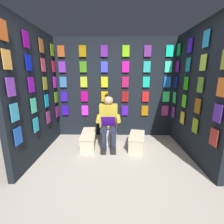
{
  "coord_description": "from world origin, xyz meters",
  "views": [
    {
      "loc": [
        0.01,
        1.97,
        1.57
      ],
      "look_at": [
        0.06,
        -1.1,
        0.85
      ],
      "focal_mm": 24.86,
      "sensor_mm": 36.0,
      "label": 1
    }
  ],
  "objects_px": {
    "toilet": "(109,129)",
    "comic_longbox_far": "(137,141)",
    "person_reading": "(108,120)",
    "comic_longbox_near": "(89,139)"
  },
  "relations": [
    {
      "from": "person_reading",
      "to": "comic_longbox_near",
      "type": "bearing_deg",
      "value": 1.11
    },
    {
      "from": "toilet",
      "to": "person_reading",
      "type": "height_order",
      "value": "person_reading"
    },
    {
      "from": "comic_longbox_far",
      "to": "comic_longbox_near",
      "type": "bearing_deg",
      "value": 5.86
    },
    {
      "from": "person_reading",
      "to": "comic_longbox_far",
      "type": "xyz_separation_m",
      "value": [
        -0.63,
        0.13,
        -0.44
      ]
    },
    {
      "from": "person_reading",
      "to": "toilet",
      "type": "bearing_deg",
      "value": -90.22
    },
    {
      "from": "toilet",
      "to": "comic_longbox_far",
      "type": "distance_m",
      "value": 0.75
    },
    {
      "from": "toilet",
      "to": "person_reading",
      "type": "distance_m",
      "value": 0.35
    },
    {
      "from": "person_reading",
      "to": "comic_longbox_near",
      "type": "relative_size",
      "value": 1.48
    },
    {
      "from": "toilet",
      "to": "comic_longbox_far",
      "type": "xyz_separation_m",
      "value": [
        -0.63,
        0.36,
        -0.16
      ]
    },
    {
      "from": "toilet",
      "to": "person_reading",
      "type": "relative_size",
      "value": 0.65
    }
  ]
}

